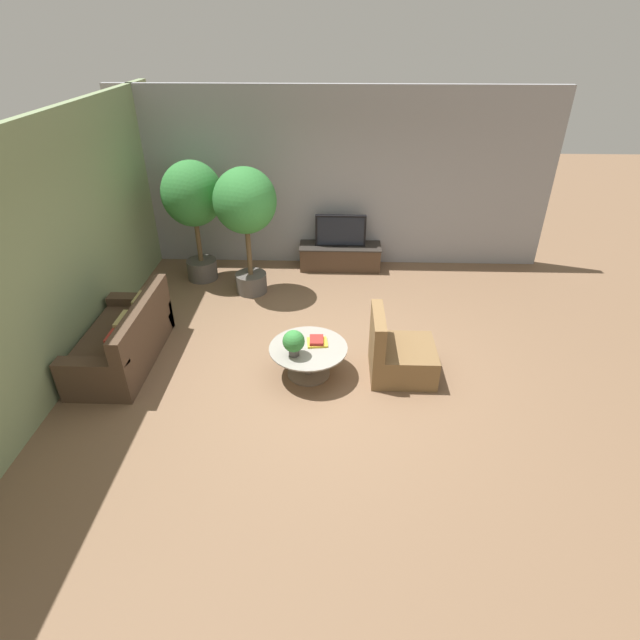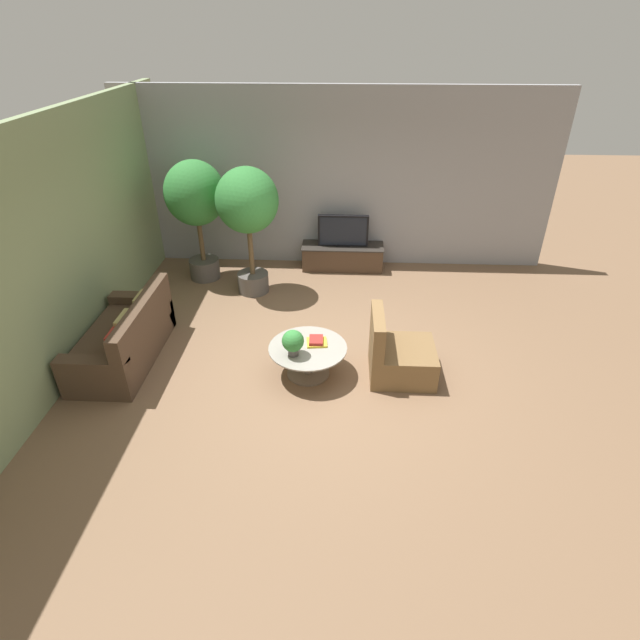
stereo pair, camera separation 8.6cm
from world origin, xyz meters
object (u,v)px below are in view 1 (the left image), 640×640
(potted_palm_tall, at_px, (193,200))
(potted_plant_tabletop, at_px, (294,342))
(coffee_table, at_px, (308,355))
(armchair_wicker, at_px, (398,355))
(couch_by_wall, at_px, (124,342))
(media_console, at_px, (340,256))
(television, at_px, (341,231))
(potted_palm_corner, at_px, (245,208))

(potted_palm_tall, xyz_separation_m, potted_plant_tabletop, (1.81, -2.83, -0.78))
(coffee_table, relative_size, armchair_wicker, 1.13)
(coffee_table, distance_m, couch_by_wall, 2.41)
(armchair_wicker, distance_m, potted_palm_tall, 4.19)
(media_console, relative_size, television, 1.64)
(coffee_table, height_order, potted_palm_tall, potted_palm_tall)
(couch_by_wall, relative_size, potted_palm_tall, 0.88)
(media_console, distance_m, couch_by_wall, 4.07)
(media_console, height_order, coffee_table, media_console)
(television, distance_m, potted_palm_corner, 1.89)
(coffee_table, bearing_deg, media_console, 82.86)
(media_console, height_order, couch_by_wall, couch_by_wall)
(potted_palm_tall, relative_size, potted_plant_tabletop, 6.01)
(media_console, height_order, armchair_wicker, armchair_wicker)
(media_console, height_order, television, television)
(coffee_table, height_order, armchair_wicker, armchair_wicker)
(television, bearing_deg, media_console, 90.00)
(couch_by_wall, bearing_deg, potted_palm_tall, 170.09)
(potted_plant_tabletop, bearing_deg, potted_palm_tall, 122.64)
(media_console, xyz_separation_m, potted_palm_corner, (-1.45, -0.97, 1.19))
(media_console, relative_size, coffee_table, 1.48)
(armchair_wicker, relative_size, potted_plant_tabletop, 2.57)
(television, relative_size, couch_by_wall, 0.50)
(coffee_table, distance_m, potted_palm_corner, 2.69)
(couch_by_wall, bearing_deg, coffee_table, 84.83)
(potted_palm_tall, bearing_deg, coffee_table, -53.39)
(television, height_order, potted_palm_tall, potted_palm_tall)
(coffee_table, distance_m, armchair_wicker, 1.12)
(coffee_table, relative_size, potted_palm_tall, 0.48)
(television, bearing_deg, potted_plant_tabletop, -99.50)
(potted_palm_tall, bearing_deg, television, 12.12)
(potted_palm_corner, bearing_deg, coffee_table, -64.38)
(television, xyz_separation_m, potted_plant_tabletop, (-0.56, -3.34, -0.10))
(coffee_table, distance_m, potted_palm_tall, 3.49)
(media_console, relative_size, couch_by_wall, 0.82)
(potted_palm_tall, bearing_deg, media_console, 12.16)
(potted_palm_corner, bearing_deg, television, 33.60)
(couch_by_wall, height_order, potted_palm_corner, potted_palm_corner)
(potted_plant_tabletop, bearing_deg, television, 80.50)
(potted_palm_tall, height_order, potted_palm_corner, potted_palm_corner)
(armchair_wicker, distance_m, potted_plant_tabletop, 1.34)
(media_console, distance_m, armchair_wicker, 3.20)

